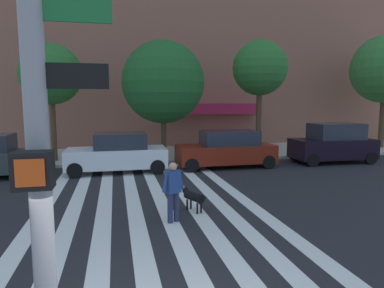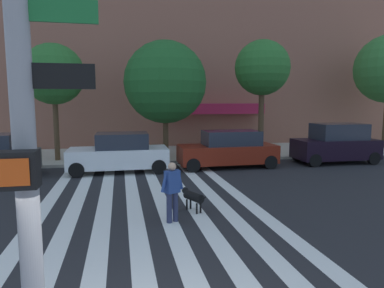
{
  "view_description": "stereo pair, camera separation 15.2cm",
  "coord_description": "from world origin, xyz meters",
  "px_view_note": "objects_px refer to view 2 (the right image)",
  "views": [
    {
      "loc": [
        -0.49,
        -3.32,
        3.25
      ],
      "look_at": [
        1.87,
        7.14,
        1.91
      ],
      "focal_mm": 31.88,
      "sensor_mm": 36.0,
      "label": 1
    },
    {
      "loc": [
        -0.34,
        -3.35,
        3.25
      ],
      "look_at": [
        1.87,
        7.14,
        1.91
      ],
      "focal_mm": 31.88,
      "sensor_mm": 36.0,
      "label": 2
    }
  ],
  "objects_px": {
    "parked_car_fourth_in_line": "(336,144)",
    "street_tree_middle": "(165,82)",
    "parked_car_behind_first": "(120,153)",
    "street_tree_further": "(262,68)",
    "dog_on_leash": "(192,196)",
    "pedestrian_dog_walker": "(172,189)",
    "parked_car_third_in_line": "(228,149)",
    "street_tree_nearest": "(54,75)",
    "traffic_light_pole": "(19,66)"
  },
  "relations": [
    {
      "from": "parked_car_behind_first",
      "to": "parked_car_third_in_line",
      "type": "height_order",
      "value": "parked_car_third_in_line"
    },
    {
      "from": "pedestrian_dog_walker",
      "to": "parked_car_third_in_line",
      "type": "bearing_deg",
      "value": 61.38
    },
    {
      "from": "traffic_light_pole",
      "to": "street_tree_middle",
      "type": "xyz_separation_m",
      "value": [
        3.15,
        15.58,
        0.74
      ]
    },
    {
      "from": "parked_car_third_in_line",
      "to": "street_tree_nearest",
      "type": "height_order",
      "value": "street_tree_nearest"
    },
    {
      "from": "parked_car_behind_first",
      "to": "street_tree_nearest",
      "type": "bearing_deg",
      "value": 136.68
    },
    {
      "from": "traffic_light_pole",
      "to": "parked_car_behind_first",
      "type": "bearing_deg",
      "value": 87.08
    },
    {
      "from": "street_tree_middle",
      "to": "pedestrian_dog_walker",
      "type": "height_order",
      "value": "street_tree_middle"
    },
    {
      "from": "street_tree_middle",
      "to": "pedestrian_dog_walker",
      "type": "bearing_deg",
      "value": -96.52
    },
    {
      "from": "dog_on_leash",
      "to": "pedestrian_dog_walker",
      "type": "bearing_deg",
      "value": -132.09
    },
    {
      "from": "parked_car_fourth_in_line",
      "to": "street_tree_middle",
      "type": "xyz_separation_m",
      "value": [
        -8.75,
        2.49,
        3.25
      ]
    },
    {
      "from": "parked_car_fourth_in_line",
      "to": "street_tree_middle",
      "type": "relative_size",
      "value": 0.68
    },
    {
      "from": "parked_car_fourth_in_line",
      "to": "street_tree_nearest",
      "type": "bearing_deg",
      "value": 168.09
    },
    {
      "from": "parked_car_third_in_line",
      "to": "street_tree_middle",
      "type": "xyz_separation_m",
      "value": [
        -2.78,
        2.48,
        3.37
      ]
    },
    {
      "from": "parked_car_behind_first",
      "to": "pedestrian_dog_walker",
      "type": "distance_m",
      "value": 7.23
    },
    {
      "from": "street_tree_further",
      "to": "dog_on_leash",
      "type": "xyz_separation_m",
      "value": [
        -5.88,
        -8.72,
        -4.65
      ]
    },
    {
      "from": "dog_on_leash",
      "to": "street_tree_middle",
      "type": "bearing_deg",
      "value": 87.61
    },
    {
      "from": "traffic_light_pole",
      "to": "parked_car_behind_first",
      "type": "height_order",
      "value": "traffic_light_pole"
    },
    {
      "from": "parked_car_behind_first",
      "to": "street_tree_middle",
      "type": "xyz_separation_m",
      "value": [
        2.48,
        2.49,
        3.39
      ]
    },
    {
      "from": "street_tree_further",
      "to": "dog_on_leash",
      "type": "distance_m",
      "value": 11.5
    },
    {
      "from": "pedestrian_dog_walker",
      "to": "dog_on_leash",
      "type": "height_order",
      "value": "pedestrian_dog_walker"
    },
    {
      "from": "street_tree_middle",
      "to": "parked_car_behind_first",
      "type": "bearing_deg",
      "value": -134.99
    },
    {
      "from": "street_tree_further",
      "to": "pedestrian_dog_walker",
      "type": "distance_m",
      "value": 12.32
    },
    {
      "from": "parked_car_third_in_line",
      "to": "street_tree_nearest",
      "type": "bearing_deg",
      "value": 160.25
    },
    {
      "from": "parked_car_fourth_in_line",
      "to": "street_tree_middle",
      "type": "height_order",
      "value": "street_tree_middle"
    },
    {
      "from": "pedestrian_dog_walker",
      "to": "dog_on_leash",
      "type": "distance_m",
      "value": 1.19
    },
    {
      "from": "parked_car_behind_first",
      "to": "street_tree_nearest",
      "type": "distance_m",
      "value": 5.82
    },
    {
      "from": "parked_car_behind_first",
      "to": "parked_car_fourth_in_line",
      "type": "relative_size",
      "value": 1.04
    },
    {
      "from": "street_tree_middle",
      "to": "pedestrian_dog_walker",
      "type": "relative_size",
      "value": 3.86
    },
    {
      "from": "parked_car_behind_first",
      "to": "street_tree_further",
      "type": "bearing_deg",
      "value": 16.88
    },
    {
      "from": "street_tree_further",
      "to": "pedestrian_dog_walker",
      "type": "bearing_deg",
      "value": -124.76
    },
    {
      "from": "traffic_light_pole",
      "to": "street_tree_further",
      "type": "height_order",
      "value": "street_tree_further"
    },
    {
      "from": "traffic_light_pole",
      "to": "pedestrian_dog_walker",
      "type": "xyz_separation_m",
      "value": [
        2.06,
        5.99,
        -2.59
      ]
    },
    {
      "from": "traffic_light_pole",
      "to": "street_tree_middle",
      "type": "bearing_deg",
      "value": 78.56
    },
    {
      "from": "parked_car_behind_first",
      "to": "pedestrian_dog_walker",
      "type": "bearing_deg",
      "value": -78.92
    },
    {
      "from": "street_tree_nearest",
      "to": "street_tree_further",
      "type": "bearing_deg",
      "value": -3.19
    },
    {
      "from": "traffic_light_pole",
      "to": "street_tree_further",
      "type": "xyz_separation_m",
      "value": [
        8.67,
        15.52,
        1.58
      ]
    },
    {
      "from": "street_tree_nearest",
      "to": "pedestrian_dog_walker",
      "type": "height_order",
      "value": "street_tree_nearest"
    },
    {
      "from": "parked_car_behind_first",
      "to": "parked_car_fourth_in_line",
      "type": "distance_m",
      "value": 11.24
    },
    {
      "from": "traffic_light_pole",
      "to": "pedestrian_dog_walker",
      "type": "bearing_deg",
      "value": 71.05
    },
    {
      "from": "dog_on_leash",
      "to": "street_tree_further",
      "type": "bearing_deg",
      "value": 56.0
    },
    {
      "from": "parked_car_third_in_line",
      "to": "parked_car_fourth_in_line",
      "type": "relative_size",
      "value": 1.11
    },
    {
      "from": "dog_on_leash",
      "to": "parked_car_fourth_in_line",
      "type": "bearing_deg",
      "value": 34.61
    },
    {
      "from": "street_tree_middle",
      "to": "street_tree_further",
      "type": "distance_m",
      "value": 5.58
    },
    {
      "from": "street_tree_nearest",
      "to": "street_tree_middle",
      "type": "bearing_deg",
      "value": -5.66
    },
    {
      "from": "parked_car_behind_first",
      "to": "street_tree_middle",
      "type": "height_order",
      "value": "street_tree_middle"
    },
    {
      "from": "street_tree_nearest",
      "to": "street_tree_middle",
      "type": "height_order",
      "value": "street_tree_middle"
    },
    {
      "from": "traffic_light_pole",
      "to": "parked_car_behind_first",
      "type": "xyz_separation_m",
      "value": [
        0.67,
        13.09,
        -2.65
      ]
    },
    {
      "from": "street_tree_middle",
      "to": "pedestrian_dog_walker",
      "type": "distance_m",
      "value": 10.21
    },
    {
      "from": "street_tree_nearest",
      "to": "pedestrian_dog_walker",
      "type": "relative_size",
      "value": 3.7
    },
    {
      "from": "parked_car_third_in_line",
      "to": "street_tree_middle",
      "type": "height_order",
      "value": "street_tree_middle"
    }
  ]
}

